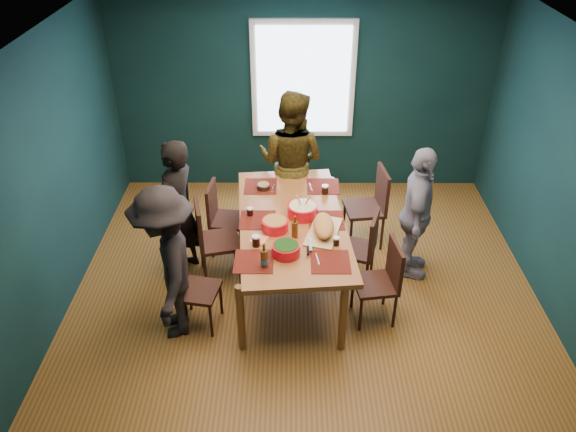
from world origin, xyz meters
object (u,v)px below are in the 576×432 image
chair_right_near (384,277)px  person_far_left (177,210)px  chair_left_near (189,283)px  dining_table (292,226)px  bowl_salad (275,224)px  chair_left_mid (210,235)px  bowl_dumpling (303,210)px  chair_right_mid (364,244)px  bowl_herbs (286,249)px  chair_right_far (372,201)px  person_back (291,161)px  chair_left_far (221,213)px  cutting_board (324,227)px  person_near_left (167,264)px  person_right (417,214)px

chair_right_near → person_far_left: person_far_left is taller
chair_left_near → person_far_left: bearing=115.9°
dining_table → bowl_salad: 0.28m
chair_left_mid → bowl_dumpling: bowl_dumpling is taller
chair_right_mid → bowl_salad: bowl_salad is taller
chair_left_mid → bowl_herbs: chair_left_mid is taller
chair_right_near → person_far_left: 2.29m
bowl_herbs → chair_right_far: bearing=53.8°
bowl_salad → bowl_dumpling: size_ratio=0.86×
chair_right_mid → bowl_salad: (-0.94, -0.17, 0.36)m
chair_right_mid → dining_table: bearing=-162.7°
person_back → chair_left_far: bearing=58.5°
dining_table → bowl_salad: size_ratio=8.28×
cutting_board → person_far_left: bearing=179.4°
dining_table → person_back: person_back is taller
dining_table → chair_right_near: bearing=-36.0°
chair_right_far → person_far_left: size_ratio=0.60×
bowl_salad → chair_left_near: bearing=-150.8°
bowl_salad → chair_right_far: bearing=40.5°
cutting_board → person_near_left: bearing=-146.2°
chair_right_far → bowl_dumpling: 1.15m
person_back → bowl_dumpling: (0.12, -1.11, 0.00)m
person_near_left → chair_right_mid: bearing=100.6°
bowl_dumpling → chair_left_far: bearing=150.7°
person_far_left → chair_left_near: bearing=40.0°
dining_table → person_near_left: person_near_left is taller
chair_right_far → cutting_board: size_ratio=1.35×
chair_left_far → cutting_board: bearing=-30.5°
bowl_salad → bowl_herbs: bowl_herbs is taller
chair_left_mid → person_back: size_ratio=0.55×
chair_left_far → person_far_left: person_far_left is taller
person_far_left → chair_left_far: bearing=160.1°
chair_left_mid → chair_right_far: 1.97m
chair_left_near → person_right: bearing=30.3°
bowl_salad → bowl_herbs: bearing=-75.0°
person_back → bowl_salad: 1.38m
person_back → chair_left_mid: bearing=74.8°
chair_right_far → dining_table: bearing=-147.6°
chair_left_near → person_back: size_ratio=0.49×
chair_right_far → person_right: (0.38, -0.60, 0.20)m
chair_right_mid → person_right: (0.57, 0.20, 0.25)m
chair_left_near → person_back: 2.12m
person_right → bowl_herbs: 1.61m
chair_left_mid → bowl_salad: 0.82m
chair_left_far → bowl_salad: bowl_salad is taller
chair_right_near → person_right: size_ratio=0.58×
chair_right_near → person_far_left: bearing=152.3°
chair_left_near → person_back: bearing=72.3°
person_back → bowl_dumpling: person_back is taller
chair_right_mid → bowl_salad: 1.02m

